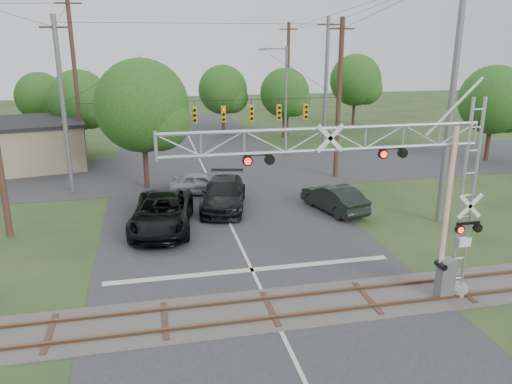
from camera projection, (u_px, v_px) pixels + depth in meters
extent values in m
plane|color=#233A1B|center=(284.00, 339.00, 17.29)|extent=(160.00, 160.00, 0.00)
cube|color=#29292C|center=(235.00, 234.00, 26.64)|extent=(14.00, 90.00, 0.02)
cube|color=#29292C|center=(205.00, 170.00, 39.73)|extent=(90.00, 12.00, 0.02)
cube|color=#4A4540|center=(270.00, 309.00, 19.16)|extent=(90.00, 3.20, 0.05)
cube|color=brown|center=(275.00, 317.00, 18.46)|extent=(90.00, 0.12, 0.14)
cube|color=brown|center=(266.00, 298.00, 19.81)|extent=(90.00, 0.12, 0.14)
cylinder|color=gray|center=(455.00, 289.00, 20.40)|extent=(0.99, 0.99, 0.33)
cube|color=silver|center=(465.00, 242.00, 19.43)|extent=(0.50, 0.03, 0.39)
cube|color=#5F6062|center=(445.00, 278.00, 19.86)|extent=(0.61, 0.50, 1.65)
cube|color=red|center=(449.00, 199.00, 18.83)|extent=(0.15, 0.10, 5.52)
cylinder|color=slate|center=(63.00, 107.00, 32.39)|extent=(0.32, 0.32, 11.50)
cylinder|color=#43281F|center=(339.00, 100.00, 36.24)|extent=(0.36, 0.36, 11.50)
cylinder|color=black|center=(209.00, 101.00, 34.26)|extent=(19.00, 0.03, 0.03)
cube|color=#E5A610|center=(104.00, 118.00, 33.12)|extent=(0.30, 0.30, 1.10)
cube|color=#E5A610|center=(135.00, 117.00, 33.52)|extent=(0.30, 0.30, 1.10)
cube|color=#E5A610|center=(165.00, 116.00, 33.93)|extent=(0.30, 0.30, 1.10)
cube|color=#E5A610|center=(195.00, 115.00, 34.33)|extent=(0.30, 0.30, 1.10)
cube|color=#E5A610|center=(223.00, 114.00, 34.74)|extent=(0.30, 0.30, 1.10)
cube|color=#E5A610|center=(251.00, 113.00, 35.14)|extent=(0.30, 0.30, 1.10)
cube|color=#E5A610|center=(279.00, 112.00, 35.55)|extent=(0.30, 0.30, 1.10)
cube|color=#E5A610|center=(306.00, 112.00, 35.95)|extent=(0.30, 0.30, 1.10)
imported|color=black|center=(162.00, 213.00, 27.08)|extent=(4.00, 7.14, 1.89)
imported|color=black|center=(224.00, 194.00, 30.57)|extent=(3.85, 6.58, 1.79)
imported|color=#94959B|center=(202.00, 183.00, 33.42)|extent=(4.65, 2.72, 1.49)
imported|color=black|center=(334.00, 198.00, 30.05)|extent=(2.94, 5.20, 1.62)
cylinder|color=slate|center=(286.00, 102.00, 43.66)|extent=(0.21, 0.21, 9.46)
cylinder|color=slate|center=(275.00, 49.00, 42.13)|extent=(2.10, 0.13, 0.13)
cube|color=#5F6062|center=(263.00, 49.00, 41.93)|extent=(0.63, 0.26, 0.16)
cylinder|color=#43281F|center=(76.00, 84.00, 39.36)|extent=(0.34, 0.34, 13.31)
cube|color=#43281F|center=(68.00, 3.00, 37.63)|extent=(2.00, 0.12, 0.12)
cylinder|color=slate|center=(326.00, 86.00, 45.35)|extent=(0.34, 0.34, 11.97)
cube|color=#43281F|center=(328.00, 24.00, 43.81)|extent=(2.00, 0.12, 0.12)
cylinder|color=slate|center=(452.00, 98.00, 26.44)|extent=(0.34, 0.34, 13.93)
cylinder|color=#43281F|center=(288.00, 80.00, 52.65)|extent=(0.34, 0.34, 11.73)
cube|color=#43281F|center=(289.00, 29.00, 51.15)|extent=(2.00, 0.12, 0.12)
cylinder|color=#3C261B|center=(44.00, 125.00, 51.29)|extent=(0.36, 0.36, 3.17)
sphere|color=#214915|center=(40.00, 97.00, 50.45)|extent=(4.90, 4.90, 4.90)
cylinder|color=#3C261B|center=(83.00, 135.00, 45.19)|extent=(0.36, 0.36, 3.45)
sphere|color=#214915|center=(79.00, 100.00, 44.27)|extent=(5.33, 5.33, 5.33)
cylinder|color=#3C261B|center=(145.00, 159.00, 34.49)|extent=(0.36, 0.36, 4.06)
sphere|color=#214915|center=(142.00, 106.00, 33.41)|extent=(6.28, 6.28, 6.28)
cylinder|color=#3C261B|center=(223.00, 118.00, 54.81)|extent=(0.36, 0.36, 3.42)
sphere|color=#214915|center=(223.00, 90.00, 53.90)|extent=(5.28, 5.28, 5.28)
cylinder|color=#3C261B|center=(284.00, 122.00, 52.91)|extent=(0.36, 0.36, 3.32)
sphere|color=#214915|center=(285.00, 93.00, 52.03)|extent=(5.12, 5.12, 5.12)
cylinder|color=#3C261B|center=(354.00, 110.00, 59.49)|extent=(0.36, 0.36, 3.88)
sphere|color=#214915|center=(355.00, 80.00, 58.46)|extent=(6.00, 6.00, 6.00)
cylinder|color=#3C261B|center=(488.00, 139.00, 42.43)|extent=(0.36, 0.36, 3.68)
sphere|color=#214915|center=(494.00, 100.00, 41.45)|extent=(5.69, 5.69, 5.69)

